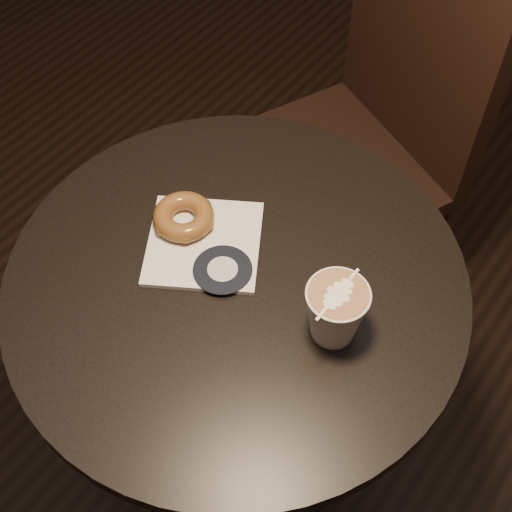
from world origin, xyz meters
name	(u,v)px	position (x,y,z in m)	size (l,w,h in m)	color
cafe_table	(239,342)	(0.00, 0.00, 0.55)	(0.70, 0.70, 0.75)	black
chair	(373,116)	(-0.09, 0.57, 0.60)	(0.56, 0.56, 1.07)	black
pastry_bag	(204,243)	(-0.08, 0.02, 0.75)	(0.17, 0.17, 0.01)	white
doughnut	(184,217)	(-0.12, 0.03, 0.77)	(0.10, 0.10, 0.03)	brown
latte_cup	(335,313)	(0.17, 0.01, 0.80)	(0.09, 0.09, 0.10)	white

